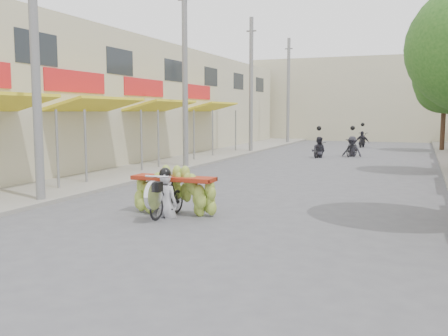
% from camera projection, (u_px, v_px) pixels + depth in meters
% --- Properties ---
extents(ground, '(120.00, 120.00, 0.00)m').
position_uv_depth(ground, '(165.00, 253.00, 8.80)').
color(ground, '#535358').
rests_on(ground, ground).
extents(sidewalk_left, '(4.00, 60.00, 0.12)m').
position_uv_depth(sidewalk_left, '(183.00, 160.00, 25.21)').
color(sidewalk_left, gray).
rests_on(sidewalk_left, ground).
extents(shophouse_row_left, '(9.77, 40.00, 6.00)m').
position_uv_depth(shophouse_row_left, '(87.00, 101.00, 25.75)').
color(shophouse_row_left, '#C1BA99').
rests_on(shophouse_row_left, ground).
extents(far_building, '(20.00, 6.00, 7.00)m').
position_uv_depth(far_building, '(371.00, 100.00, 43.54)').
color(far_building, '#C1BA99').
rests_on(far_building, ground).
extents(utility_pole_near, '(0.60, 0.24, 8.00)m').
position_uv_depth(utility_pole_near, '(35.00, 52.00, 13.08)').
color(utility_pole_near, slate).
rests_on(utility_pole_near, ground).
extents(utility_pole_mid, '(0.60, 0.24, 8.00)m').
position_uv_depth(utility_pole_mid, '(185.00, 75.00, 21.41)').
color(utility_pole_mid, slate).
rests_on(utility_pole_mid, ground).
extents(utility_pole_far, '(0.60, 0.24, 8.00)m').
position_uv_depth(utility_pole_far, '(251.00, 85.00, 29.73)').
color(utility_pole_far, slate).
rests_on(utility_pole_far, ground).
extents(utility_pole_back, '(0.60, 0.24, 8.00)m').
position_uv_depth(utility_pole_back, '(288.00, 91.00, 38.05)').
color(utility_pole_back, slate).
rests_on(utility_pole_back, ground).
extents(street_tree_far, '(3.40, 3.40, 5.25)m').
position_uv_depth(street_tree_far, '(445.00, 90.00, 30.45)').
color(street_tree_far, '#3A2719').
rests_on(street_tree_far, ground).
extents(banana_motorbike, '(2.20, 1.76, 1.96)m').
position_uv_depth(banana_motorbike, '(170.00, 188.00, 11.87)').
color(banana_motorbike, black).
rests_on(banana_motorbike, ground).
extents(bg_motorbike_a, '(0.84, 1.52, 1.95)m').
position_uv_depth(bg_motorbike_a, '(319.00, 143.00, 26.94)').
color(bg_motorbike_a, black).
rests_on(bg_motorbike_a, ground).
extents(bg_motorbike_b, '(1.15, 1.81, 1.95)m').
position_uv_depth(bg_motorbike_b, '(352.00, 141.00, 27.42)').
color(bg_motorbike_b, black).
rests_on(bg_motorbike_b, ground).
extents(bg_motorbike_c, '(0.98, 1.78, 1.95)m').
position_uv_depth(bg_motorbike_c, '(362.00, 136.00, 34.66)').
color(bg_motorbike_c, black).
rests_on(bg_motorbike_c, ground).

